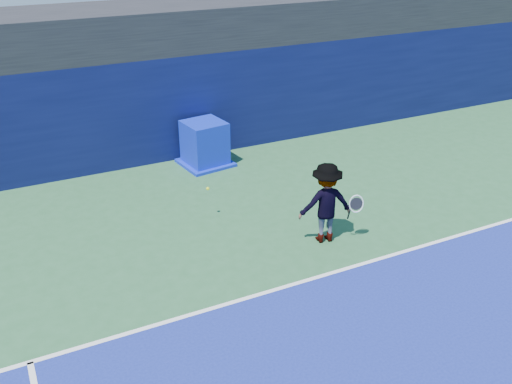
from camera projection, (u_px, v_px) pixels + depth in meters
baseline at (298, 283)px, 11.21m from camera, size 24.00×0.10×0.01m
stadium_band at (155, 26)px, 16.47m from camera, size 36.00×3.00×1.20m
back_wall_assembly at (171, 106)px, 16.59m from camera, size 36.00×1.03×3.00m
equipment_cart at (205, 145)px, 16.27m from camera, size 1.51×1.51×1.28m
tennis_player at (326, 203)px, 12.32m from camera, size 1.41×0.91×1.83m
tennis_ball at (208, 189)px, 13.31m from camera, size 0.08×0.08×0.08m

